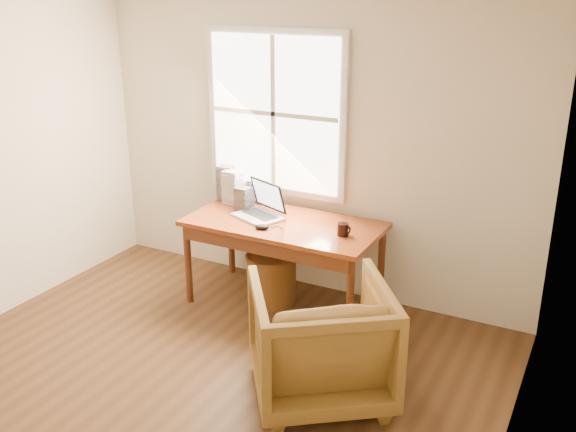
% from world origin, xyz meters
% --- Properties ---
extents(room_shell, '(4.04, 4.54, 2.64)m').
position_xyz_m(room_shell, '(-0.02, 0.16, 1.32)').
color(room_shell, '#4D311A').
rests_on(room_shell, ground).
extents(desk, '(1.60, 0.80, 0.04)m').
position_xyz_m(desk, '(0.00, 1.80, 0.73)').
color(desk, brown).
rests_on(desk, room_shell).
extents(armchair, '(1.23, 1.23, 0.81)m').
position_xyz_m(armchair, '(0.81, 0.78, 0.41)').
color(armchair, brown).
rests_on(armchair, room_shell).
extents(wicker_stool, '(0.47, 0.47, 0.42)m').
position_xyz_m(wicker_stool, '(-0.12, 1.80, 0.21)').
color(wicker_stool, brown).
rests_on(wicker_stool, room_shell).
extents(laptop, '(0.50, 0.51, 0.28)m').
position_xyz_m(laptop, '(-0.23, 1.78, 0.89)').
color(laptop, silver).
rests_on(laptop, desk).
extents(mouse, '(0.13, 0.11, 0.04)m').
position_xyz_m(mouse, '(-0.08, 1.58, 0.77)').
color(mouse, black).
rests_on(mouse, desk).
extents(coffee_mug, '(0.11, 0.11, 0.10)m').
position_xyz_m(coffee_mug, '(0.55, 1.75, 0.80)').
color(coffee_mug, black).
rests_on(coffee_mug, desk).
extents(cd_stack_a, '(0.16, 0.14, 0.30)m').
position_xyz_m(cd_stack_a, '(-0.62, 2.01, 0.90)').
color(cd_stack_a, silver).
rests_on(cd_stack_a, desk).
extents(cd_stack_b, '(0.14, 0.13, 0.20)m').
position_xyz_m(cd_stack_b, '(-0.45, 1.91, 0.85)').
color(cd_stack_b, '#25262A').
rests_on(cd_stack_b, desk).
extents(cd_stack_c, '(0.15, 0.14, 0.31)m').
position_xyz_m(cd_stack_c, '(-0.74, 2.09, 0.91)').
color(cd_stack_c, '#94939F').
rests_on(cd_stack_c, desk).
extents(cd_stack_d, '(0.16, 0.14, 0.20)m').
position_xyz_m(cd_stack_d, '(-0.45, 2.15, 0.85)').
color(cd_stack_d, silver).
rests_on(cd_stack_d, desk).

